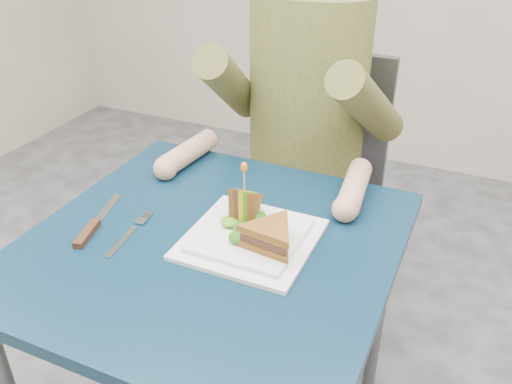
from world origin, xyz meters
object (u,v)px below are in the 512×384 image
at_px(table, 212,270).
at_px(chair, 312,177).
at_px(fork, 129,234).
at_px(plate, 251,238).
at_px(knife, 91,228).
at_px(sandwich_flat, 270,236).
at_px(sandwich_upright, 245,205).
at_px(diner, 306,76).

xyz_separation_m(table, chair, (0.00, 0.68, -0.11)).
distance_m(table, fork, 0.19).
xyz_separation_m(plate, knife, (-0.33, -0.10, -0.00)).
distance_m(chair, sandwich_flat, 0.73).
distance_m(sandwich_flat, sandwich_upright, 0.11).
relative_size(table, sandwich_upright, 6.18).
relative_size(table, plate, 2.88).
height_order(chair, sandwich_flat, chair).
bearing_deg(sandwich_flat, diner, 103.26).
height_order(plate, sandwich_flat, sandwich_flat).
bearing_deg(table, diner, 90.00).
bearing_deg(fork, diner, 74.92).
bearing_deg(knife, diner, 68.65).
bearing_deg(diner, knife, -111.35).
xyz_separation_m(chair, diner, (-0.00, -0.11, 0.37)).
relative_size(sandwich_flat, sandwich_upright, 1.25).
bearing_deg(knife, plate, 17.73).
bearing_deg(diner, sandwich_flat, -76.74).
relative_size(table, diner, 1.01).
bearing_deg(plate, fork, -160.88).
relative_size(chair, plate, 3.58).
height_order(table, plate, plate).
distance_m(diner, sandwich_upright, 0.51).
bearing_deg(diner, fork, -105.08).
xyz_separation_m(table, sandwich_upright, (0.04, 0.08, 0.13)).
distance_m(plate, fork, 0.26).
xyz_separation_m(chair, knife, (-0.25, -0.75, 0.20)).
bearing_deg(table, sandwich_flat, 2.96).
bearing_deg(plate, knife, -162.27).
xyz_separation_m(diner, sandwich_flat, (0.13, -0.56, -0.14)).
height_order(table, sandwich_flat, sandwich_flat).
relative_size(chair, sandwich_upright, 7.66).
bearing_deg(chair, sandwich_flat, -78.89).
height_order(table, sandwich_upright, sandwich_upright).
height_order(table, fork, fork).
height_order(plate, knife, plate).
relative_size(table, fork, 4.18).
height_order(fork, knife, knife).
xyz_separation_m(plate, fork, (-0.24, -0.08, -0.01)).
xyz_separation_m(table, plate, (0.08, 0.03, 0.09)).
xyz_separation_m(table, diner, (-0.00, 0.57, 0.26)).
bearing_deg(fork, sandwich_flat, 11.29).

